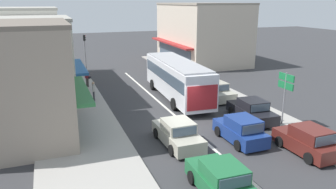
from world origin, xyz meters
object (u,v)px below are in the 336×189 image
at_px(parked_sedan_kerb_third, 215,91).
at_px(pedestrian_with_handbag_near, 87,77).
at_px(city_bus, 177,77).
at_px(sedan_adjacent_lane_lead, 178,134).
at_px(directional_road_sign, 286,86).
at_px(sedan_behind_bus_mid, 223,182).
at_px(parked_hatchback_kerb_front, 307,141).
at_px(traffic_light_downstreet, 85,46).
at_px(pedestrian_browsing_midblock, 94,90).
at_px(hatchback_adjacent_lane_trail, 241,130).
at_px(parked_hatchback_kerb_rear, 188,77).
at_px(parked_sedan_kerb_second, 252,111).

distance_m(parked_sedan_kerb_third, pedestrian_with_handbag_near, 12.19).
relative_size(city_bus, sedan_adjacent_lane_lead, 2.59).
bearing_deg(directional_road_sign, parked_sedan_kerb_third, 99.79).
xyz_separation_m(sedan_behind_bus_mid, directional_road_sign, (7.82, 5.85, 2.04)).
bearing_deg(sedan_adjacent_lane_lead, parked_sedan_kerb_third, 49.21).
xyz_separation_m(parked_hatchback_kerb_front, pedestrian_with_handbag_near, (-9.47, 18.30, 0.36)).
bearing_deg(traffic_light_downstreet, sedan_behind_bus_mid, -85.63).
relative_size(sedan_adjacent_lane_lead, parked_hatchback_kerb_front, 1.13).
relative_size(parked_hatchback_kerb_front, directional_road_sign, 1.04).
distance_m(traffic_light_downstreet, pedestrian_browsing_midblock, 13.93).
relative_size(hatchback_adjacent_lane_trail, directional_road_sign, 1.03).
bearing_deg(parked_sedan_kerb_third, parked_hatchback_kerb_front, -91.36).
xyz_separation_m(sedan_adjacent_lane_lead, directional_road_sign, (7.66, 0.36, 2.04)).
xyz_separation_m(city_bus, hatchback_adjacent_lane_trail, (0.19, -9.64, -1.17)).
bearing_deg(parked_hatchback_kerb_rear, parked_sedan_kerb_second, -90.01).
xyz_separation_m(parked_sedan_kerb_second, directional_road_sign, (1.28, -1.66, 2.04)).
bearing_deg(parked_hatchback_kerb_rear, pedestrian_with_handbag_near, 169.48).
xyz_separation_m(parked_hatchback_kerb_rear, traffic_light_downstreet, (-8.77, 10.66, 2.15)).
xyz_separation_m(parked_sedan_kerb_third, directional_road_sign, (1.22, -7.10, 2.04)).
height_order(sedan_adjacent_lane_lead, directional_road_sign, directional_road_sign).
distance_m(parked_sedan_kerb_third, parked_hatchback_kerb_rear, 5.54).
distance_m(hatchback_adjacent_lane_trail, sedan_adjacent_lane_lead, 3.74).
distance_m(sedan_adjacent_lane_lead, parked_hatchback_kerb_front, 7.10).
height_order(parked_hatchback_kerb_rear, pedestrian_with_handbag_near, pedestrian_with_handbag_near).
relative_size(city_bus, traffic_light_downstreet, 2.61).
bearing_deg(parked_sedan_kerb_second, directional_road_sign, -52.43).
bearing_deg(parked_sedan_kerb_second, pedestrian_browsing_midblock, 141.18).
bearing_deg(parked_hatchback_kerb_rear, hatchback_adjacent_lane_trail, -101.21).
height_order(traffic_light_downstreet, pedestrian_with_handbag_near, traffic_light_downstreet).
relative_size(parked_hatchback_kerb_front, parked_hatchback_kerb_rear, 1.01).
relative_size(traffic_light_downstreet, directional_road_sign, 1.17).
bearing_deg(parked_hatchback_kerb_front, sedan_adjacent_lane_lead, 150.43).
relative_size(parked_sedan_kerb_third, directional_road_sign, 1.18).
xyz_separation_m(traffic_light_downstreet, pedestrian_browsing_midblock, (-1.00, -13.78, -1.79)).
xyz_separation_m(hatchback_adjacent_lane_trail, parked_hatchback_kerb_rear, (2.76, 13.92, 0.00)).
height_order(hatchback_adjacent_lane_trail, pedestrian_browsing_midblock, pedestrian_browsing_midblock).
xyz_separation_m(hatchback_adjacent_lane_trail, pedestrian_browsing_midblock, (-7.01, 10.80, 0.36)).
relative_size(directional_road_sign, pedestrian_browsing_midblock, 2.21).
xyz_separation_m(sedan_behind_bus_mid, pedestrian_with_handbag_near, (-3.13, 20.29, 0.40)).
bearing_deg(hatchback_adjacent_lane_trail, parked_sedan_kerb_second, 46.86).
distance_m(sedan_adjacent_lane_lead, directional_road_sign, 7.93).
relative_size(traffic_light_downstreet, pedestrian_browsing_midblock, 2.58).
bearing_deg(pedestrian_with_handbag_near, directional_road_sign, -52.81).
relative_size(sedan_adjacent_lane_lead, parked_sedan_kerb_second, 0.99).
height_order(parked_hatchback_kerb_front, pedestrian_with_handbag_near, pedestrian_with_handbag_near).
height_order(parked_sedan_kerb_second, traffic_light_downstreet, traffic_light_downstreet).
bearing_deg(city_bus, pedestrian_browsing_midblock, 170.34).
bearing_deg(directional_road_sign, parked_sedan_kerb_second, 127.57).
bearing_deg(sedan_adjacent_lane_lead, sedan_behind_bus_mid, -91.67).
bearing_deg(traffic_light_downstreet, pedestrian_with_handbag_near, -95.84).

